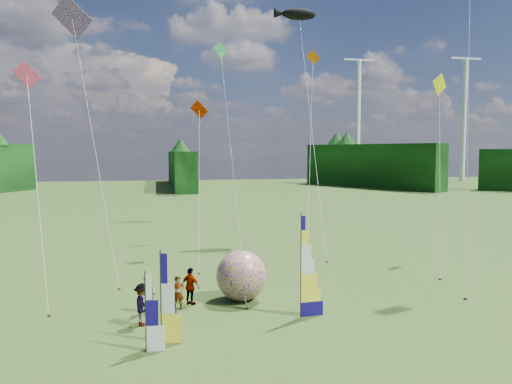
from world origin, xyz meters
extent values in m
plane|color=olive|center=(0.00, 0.00, 0.00)|extent=(220.00, 220.00, 0.00)
sphere|color=#2D17A9|center=(-1.20, 6.62, 1.22)|extent=(2.64, 2.64, 2.45)
imported|color=#66594C|center=(-4.27, 5.76, 0.77)|extent=(0.60, 0.43, 1.55)
imported|color=#66594C|center=(-5.60, 5.52, 0.82)|extent=(0.89, 0.75, 1.65)
imported|color=#66594C|center=(-5.83, 3.96, 0.89)|extent=(0.54, 1.19, 1.78)
imported|color=#66594C|center=(-3.67, 6.38, 0.89)|extent=(1.05, 1.02, 1.77)
camera|label=1|loc=(-5.21, -16.81, 7.23)|focal=35.00mm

